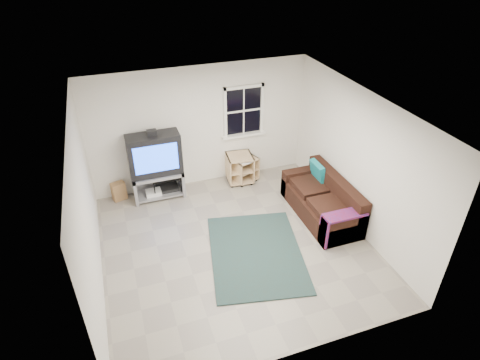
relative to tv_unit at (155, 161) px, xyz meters
name	(u,v)px	position (x,y,z in m)	size (l,w,h in m)	color
room	(244,114)	(1.98, 0.25, 0.64)	(4.60, 4.62, 4.60)	gray
tv_unit	(155,161)	(0.00, 0.00, 0.00)	(1.04, 0.52, 1.53)	gray
av_rack	(165,172)	(0.17, 0.05, -0.32)	(0.59, 0.43, 1.19)	black
side_table_left	(239,167)	(1.80, 0.03, -0.50)	(0.59, 0.59, 0.64)	#DAB686
side_table_right	(243,167)	(1.88, 0.03, -0.51)	(0.65, 0.65, 0.59)	#DAB686
sofa	(323,202)	(2.91, -1.72, -0.53)	(0.85, 1.91, 0.87)	black
shag_rug	(256,253)	(1.29, -2.34, -0.83)	(1.55, 2.14, 0.03)	black
paper_bag	(119,191)	(-0.80, 0.14, -0.64)	(0.27, 0.18, 0.39)	#9D6F46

